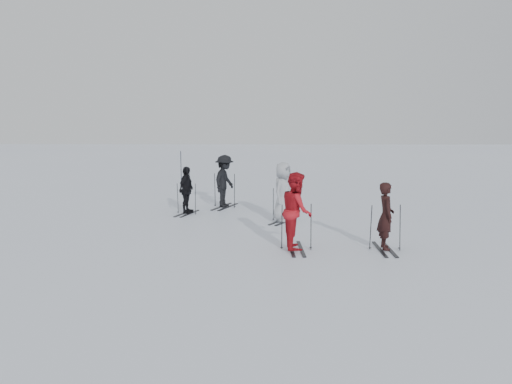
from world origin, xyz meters
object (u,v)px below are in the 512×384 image
skier_red (297,212)px  skier_uphill_far (225,182)px  skier_uphill_left (186,191)px  skier_near_dark (386,217)px  skier_grey (283,193)px  piste_marker (181,168)px

skier_red → skier_uphill_far: skier_uphill_far is taller
skier_red → skier_uphill_left: 6.18m
skier_near_dark → skier_grey: (-2.52, 3.63, 0.11)m
piste_marker → skier_uphill_left: bearing=-79.0°
skier_near_dark → piste_marker: 15.66m
skier_grey → piste_marker: skier_grey is taller
skier_grey → skier_uphill_far: skier_uphill_far is taller
skier_uphill_left → skier_uphill_far: 1.92m
skier_red → skier_grey: (-0.24, 3.63, -0.02)m
skier_grey → piste_marker: 11.28m
skier_uphill_left → piste_marker: (-1.69, 8.69, 0.04)m
skier_near_dark → skier_red: bearing=90.7°
skier_red → skier_near_dark: bearing=-92.0°
skier_near_dark → skier_red: skier_red is taller
skier_uphill_left → piste_marker: piste_marker is taller
skier_near_dark → skier_uphill_far: 7.96m
skier_near_dark → skier_grey: skier_grey is taller
skier_near_dark → skier_uphill_far: (-4.68, 6.44, 0.13)m
skier_grey → piste_marker: bearing=54.8°
skier_near_dark → skier_grey: bearing=35.4°
skier_grey → skier_uphill_left: 3.67m
skier_grey → skier_uphill_left: skier_grey is taller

